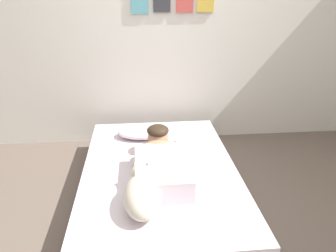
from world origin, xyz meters
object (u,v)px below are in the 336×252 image
Objects in this scene: pillow at (143,132)px; dog at (142,193)px; person_lying at (161,161)px; cell_phone at (174,177)px; coffee_cup at (179,143)px; bed at (160,183)px.

dog is (-0.04, -1.14, 0.05)m from pillow.
cell_phone is at bearing -44.27° from person_lying.
coffee_cup is at bearing 79.20° from cell_phone.
person_lying is at bearing -114.45° from coffee_cup.
cell_phone is at bearing -58.77° from bed.
pillow is 0.57× the size of person_lying.
pillow is 0.90× the size of dog.
bed is 0.59m from dog.
dog is (-0.16, -0.50, 0.25)m from bed.
cell_phone is (0.26, 0.33, -0.10)m from dog.
dog reaches higher than coffee_cup.
person_lying reaches higher than dog.
coffee_cup is at bearing 65.55° from person_lying.
person_lying is (0.01, -0.08, 0.26)m from bed.
dog is at bearing -107.59° from bed.
dog reaches higher than bed.
pillow is 1.14m from dog.
pillow is at bearing 88.06° from dog.
cell_phone is (0.10, -0.10, -0.10)m from person_lying.
pillow is at bearing 141.48° from coffee_cup.
bed is 0.26m from cell_phone.
dog is at bearing -112.81° from coffee_cup.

